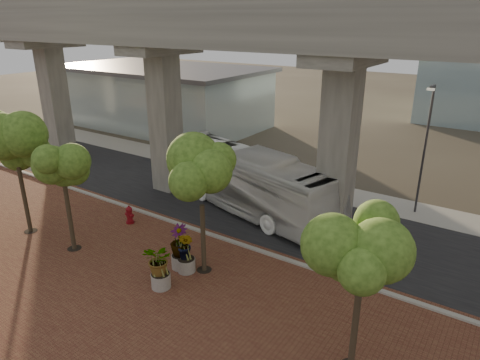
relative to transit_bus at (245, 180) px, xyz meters
The scene contains 18 objects.
ground 2.89m from the transit_bus, 94.27° to the right, with size 160.00×160.00×0.00m, color #363027.
brick_plaza 10.37m from the transit_bus, 90.92° to the right, with size 70.00×13.00×0.06m, color brown.
asphalt_road 1.86m from the transit_bus, 129.26° to the right, with size 90.00×8.00×0.04m, color black.
curb_strip 4.57m from the transit_bus, 92.24° to the right, with size 70.00×0.25×0.16m, color #9C9A91.
far_sidewalk 5.61m from the transit_bus, 91.78° to the left, with size 90.00×3.00×0.06m, color #9C9A91.
transit_viaduct 5.43m from the transit_bus, 129.26° to the right, with size 72.00×5.60×12.40m.
station_pavilion 24.47m from the transit_bus, 145.62° to the left, with size 23.00×13.00×6.30m.
transit_bus is the anchor object (origin of this frame).
fire_hydrant 7.13m from the transit_bus, 127.18° to the right, with size 0.53×0.48×1.06m.
planter_front 9.37m from the transit_bus, 79.63° to the right, with size 1.89×1.89×2.08m.
planter_right 7.67m from the transit_bus, 79.95° to the right, with size 2.06×2.06×2.20m.
planter_left 7.84m from the transit_bus, 76.90° to the right, with size 1.84×1.84×2.03m.
street_tree_far_west 12.73m from the transit_bus, 130.50° to the right, with size 3.85×3.85×6.68m.
street_tree_near_west 10.52m from the transit_bus, 115.32° to the right, with size 3.01×3.01×5.70m.
street_tree_near_east 7.91m from the transit_bus, 71.37° to the right, with size 3.73×3.73×6.12m.
street_tree_far_east 13.79m from the transit_bus, 41.37° to the right, with size 3.33×3.33×5.76m.
streetlamp_west 11.94m from the transit_bus, 153.99° to the left, with size 0.41×1.21×8.34m.
streetlamp_east 10.66m from the transit_bus, 29.30° to the left, with size 0.38×1.11×7.69m.
Camera 1 is at (13.57, -18.24, 11.06)m, focal length 32.00 mm.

